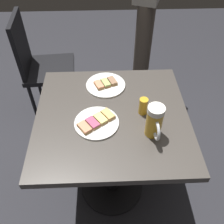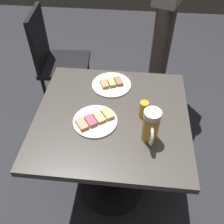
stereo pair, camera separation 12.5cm
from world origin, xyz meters
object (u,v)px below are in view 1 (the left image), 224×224
plate_near (97,122)px  cafe_chair (40,64)px  beer_glass_small (143,106)px  beer_mug (155,122)px  plate_far (106,85)px

plate_near → cafe_chair: bearing=-61.0°
plate_near → beer_glass_small: 0.25m
cafe_chair → beer_glass_small: bearing=38.4°
beer_mug → beer_glass_small: (0.03, -0.14, -0.04)m
cafe_chair → plate_far: bearing=39.6°
plate_near → beer_mug: bearing=164.2°
beer_glass_small → cafe_chair: cafe_chair is taller
plate_far → cafe_chair: cafe_chair is taller
beer_glass_small → beer_mug: bearing=101.9°
plate_near → beer_mug: 0.29m
beer_mug → plate_far: bearing=-59.6°
plate_near → cafe_chair: 0.96m
plate_far → beer_glass_small: (-0.19, 0.22, 0.04)m
beer_mug → plate_near: bearing=-15.8°
plate_far → beer_mug: bearing=120.4°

